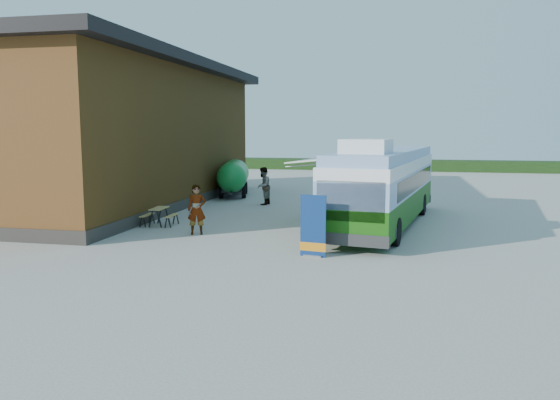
% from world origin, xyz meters
% --- Properties ---
extents(ground, '(100.00, 100.00, 0.00)m').
position_xyz_m(ground, '(0.00, 0.00, 0.00)').
color(ground, '#BCB7AD').
rests_on(ground, ground).
extents(barn, '(9.60, 21.20, 7.50)m').
position_xyz_m(barn, '(-10.50, 10.00, 3.59)').
color(barn, brown).
rests_on(barn, ground).
extents(hedge, '(40.00, 3.00, 1.00)m').
position_xyz_m(hedge, '(8.00, 38.00, 0.50)').
color(hedge, '#264419').
rests_on(hedge, ground).
extents(bus, '(4.31, 11.94, 3.59)m').
position_xyz_m(bus, '(3.32, 6.15, 1.72)').
color(bus, '#256A11').
rests_on(bus, ground).
extents(awning, '(3.28, 4.61, 0.52)m').
position_xyz_m(awning, '(1.30, 5.96, 2.61)').
color(awning, white).
rests_on(awning, ground).
extents(banner, '(0.84, 0.27, 1.93)m').
position_xyz_m(banner, '(1.31, 0.03, 0.79)').
color(banner, navy).
rests_on(banner, ground).
extents(picnic_table, '(1.37, 1.24, 0.74)m').
position_xyz_m(picnic_table, '(-5.70, 4.16, 0.55)').
color(picnic_table, tan).
rests_on(picnic_table, ground).
extents(person_a, '(0.80, 0.65, 1.88)m').
position_xyz_m(person_a, '(-3.52, 2.72, 0.94)').
color(person_a, '#999999').
rests_on(person_a, ground).
extents(person_b, '(0.86, 1.05, 1.98)m').
position_xyz_m(person_b, '(-3.05, 11.18, 0.99)').
color(person_b, '#999999').
rests_on(person_b, ground).
extents(slurry_tanker, '(2.54, 5.55, 2.09)m').
position_xyz_m(slurry_tanker, '(-5.70, 14.55, 1.20)').
color(slurry_tanker, '#177E32').
rests_on(slurry_tanker, ground).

